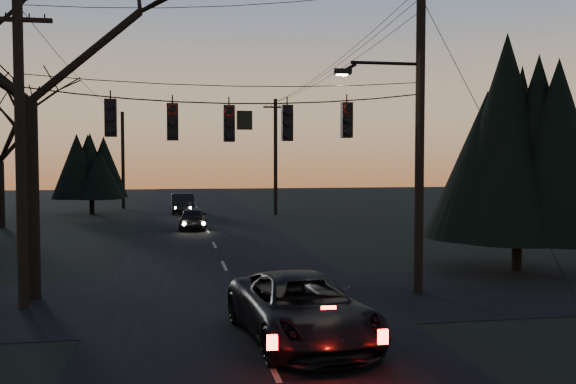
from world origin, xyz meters
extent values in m
cube|color=black|center=(0.00, 20.00, 0.01)|extent=(8.00, 120.00, 0.02)
cube|color=black|center=(0.00, 10.00, 0.01)|extent=(60.00, 7.00, 0.02)
cylinder|color=black|center=(-0.25, 10.00, 6.10)|extent=(11.50, 0.04, 0.04)
cylinder|color=black|center=(-5.98, 11.18, 2.90)|extent=(0.44, 0.44, 5.80)
cylinder|color=black|center=(10.56, 13.09, 0.80)|extent=(0.36, 0.36, 1.60)
cone|color=black|center=(10.56, 13.09, 4.81)|extent=(4.59, 4.59, 7.21)
cylinder|color=black|center=(-12.13, 32.36, 1.99)|extent=(0.44, 0.44, 3.97)
cylinder|color=black|center=(-7.90, 40.90, 0.80)|extent=(0.36, 0.36, 1.60)
cone|color=black|center=(-7.90, 40.90, 3.59)|extent=(3.96, 3.96, 4.79)
imported|color=black|center=(0.93, 5.49, 0.75)|extent=(3.08, 5.64, 1.50)
imported|color=black|center=(-0.80, 29.25, 0.64)|extent=(1.79, 3.88, 1.29)
imported|color=black|center=(-1.26, 40.35, 0.76)|extent=(1.71, 4.62, 1.51)
camera|label=1|loc=(-1.88, -8.53, 4.15)|focal=40.00mm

